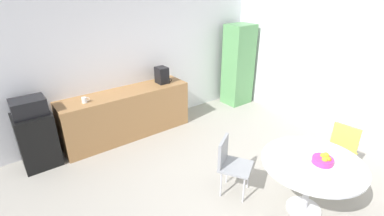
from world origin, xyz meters
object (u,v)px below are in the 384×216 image
object	(u,v)px
mug_green	(85,100)
microwave	(29,107)
chair_gray	(229,160)
mug_white	(168,81)
chair_yellow	(341,146)
fruit_bowl	(324,160)
mini_fridge	(37,140)
coffee_maker	(162,75)
round_table	(312,170)
locker_cabinet	(238,65)

from	to	relation	value
mug_green	microwave	bearing A→B (deg)	175.27
chair_gray	mug_white	distance (m)	2.33
chair_yellow	mug_green	size ratio (longest dim) A/B	6.43
microwave	chair_gray	size ratio (longest dim) A/B	0.58
chair_yellow	mug_green	bearing A→B (deg)	132.09
chair_yellow	fruit_bowl	size ratio (longest dim) A/B	3.41
fruit_bowl	mini_fridge	bearing A→B (deg)	128.10
mini_fridge	microwave	bearing A→B (deg)	0.00
chair_yellow	chair_gray	bearing A→B (deg)	154.20
chair_gray	coffee_maker	xyz separation A→B (m)	(0.38, 2.33, 0.54)
chair_gray	mug_green	bearing A→B (deg)	117.25
mug_green	fruit_bowl	bearing A→B (deg)	-61.19
chair_yellow	fruit_bowl	distance (m)	1.01
mug_green	coffee_maker	bearing A→B (deg)	2.47
mini_fridge	mug_white	xyz separation A→B (m)	(2.44, -0.09, 0.50)
mini_fridge	round_table	xyz separation A→B (m)	(2.51, -3.21, 0.19)
mini_fridge	mug_green	bearing A→B (deg)	-4.73
round_table	chair_gray	xyz separation A→B (m)	(-0.54, 0.88, -0.12)
mug_white	mug_green	size ratio (longest dim) A/B	1.00
locker_cabinet	chair_gray	bearing A→B (deg)	-137.30
mini_fridge	microwave	xyz separation A→B (m)	(0.00, 0.00, 0.57)
microwave	chair_yellow	xyz separation A→B (m)	(3.53, -3.08, -0.50)
fruit_bowl	mug_green	world-z (taller)	mug_green
mini_fridge	chair_gray	bearing A→B (deg)	-49.75
round_table	mug_white	size ratio (longest dim) A/B	9.50
chair_yellow	locker_cabinet	bearing A→B (deg)	73.99
round_table	mini_fridge	bearing A→B (deg)	128.01
chair_gray	mug_white	size ratio (longest dim) A/B	6.43
locker_cabinet	coffee_maker	size ratio (longest dim) A/B	5.84
mini_fridge	microwave	world-z (taller)	microwave
microwave	fruit_bowl	distance (m)	4.19
microwave	fruit_bowl	bearing A→B (deg)	-51.90
chair_yellow	mug_white	world-z (taller)	mug_white
locker_cabinet	round_table	distance (m)	3.64
round_table	mug_green	bearing A→B (deg)	118.43
fruit_bowl	mug_green	bearing A→B (deg)	118.81
coffee_maker	chair_yellow	bearing A→B (deg)	-69.09
mini_fridge	round_table	bearing A→B (deg)	-51.99
mug_white	mug_green	distance (m)	1.64
locker_cabinet	fruit_bowl	xyz separation A→B (m)	(-1.81, -3.19, -0.13)
mini_fridge	coffee_maker	bearing A→B (deg)	0.00
round_table	chair_gray	world-z (taller)	chair_gray
chair_gray	round_table	bearing A→B (deg)	-58.66
mini_fridge	mug_white	bearing A→B (deg)	-2.13
coffee_maker	fruit_bowl	bearing A→B (deg)	-86.06
locker_cabinet	mug_green	xyz separation A→B (m)	(-3.58, 0.03, 0.01)
fruit_bowl	mug_white	bearing A→B (deg)	92.46
fruit_bowl	coffee_maker	distance (m)	3.31
mini_fridge	chair_yellow	xyz separation A→B (m)	(3.53, -3.08, 0.08)
locker_cabinet	mug_white	world-z (taller)	locker_cabinet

